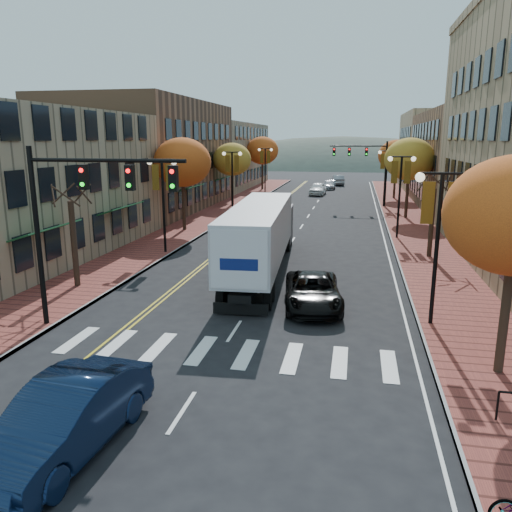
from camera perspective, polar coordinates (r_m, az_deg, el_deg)
The scene contains 28 objects.
ground at distance 16.02m, azimuth -5.99°, elevation -13.73°, with size 200.00×200.00×0.00m, color black.
sidewalk_left at distance 48.53m, azimuth -4.84°, elevation 4.70°, with size 4.00×85.00×0.15m, color brown.
sidewalk_right at distance 46.88m, azimuth 16.87°, elevation 3.88°, with size 4.00×85.00×0.15m, color brown.
building_left_mid at distance 54.03m, azimuth -12.24°, elevation 11.10°, with size 12.00×24.00×11.00m, color brown.
building_left_far at distance 77.64m, azimuth -4.78°, elevation 11.36°, with size 12.00×26.00×9.50m, color #9E8966.
building_right_mid at distance 57.41m, azimuth 25.94°, elevation 9.70°, with size 15.00×24.00×10.00m, color brown.
building_right_far at distance 78.89m, azimuth 22.04°, elevation 11.04°, with size 15.00×20.00×11.00m, color #9E8966.
tree_left_a at distance 25.89m, azimuth -20.07°, elevation 1.31°, with size 0.28×0.28×4.20m.
tree_left_b at distance 39.94m, azimuth -8.41°, elevation 10.53°, with size 4.48×4.48×7.21m.
tree_left_c at distance 55.28m, azimuth -2.76°, elevation 10.96°, with size 4.16×4.16×6.69m.
tree_left_d at distance 72.85m, azimuth 0.74°, elevation 11.96°, with size 4.61×4.61×7.42m.
tree_right_b at distance 32.32m, azimuth 19.43°, elevation 3.60°, with size 0.28×0.28×4.20m.
tree_right_c at distance 47.85m, azimuth 17.14°, elevation 10.52°, with size 4.48×4.48×7.21m.
tree_right_d at distance 63.79m, azimuth 15.75°, elevation 11.01°, with size 4.35×4.35×7.00m.
lamp_left_b at distance 32.02m, azimuth -10.61°, elevation 7.74°, with size 1.96×0.36×6.05m.
lamp_left_c at distance 49.14m, azimuth -2.74°, elevation 9.79°, with size 1.96×0.36×6.05m.
lamp_left_d at distance 66.73m, azimuth 1.06°, elevation 10.71°, with size 1.96×0.36×6.05m.
lamp_right_a at distance 20.06m, azimuth 20.19°, elevation 3.97°, with size 1.96×0.36×6.05m.
lamp_right_b at distance 37.84m, azimuth 16.18°, elevation 8.26°, with size 1.96×0.36×6.05m.
lamp_right_c at distance 55.76m, azimuth 14.72°, elevation 9.79°, with size 1.96×0.36×6.05m.
traffic_mast_near at distance 19.44m, azimuth -19.34°, elevation 5.64°, with size 6.10×0.35×7.00m.
traffic_mast_far at distance 55.65m, azimuth 12.65°, elevation 10.54°, with size 6.10×0.34×7.00m.
semi_truck at distance 27.38m, azimuth 0.70°, elevation 2.78°, with size 3.46×15.69×3.89m.
navy_sedan at distance 13.05m, azimuth -20.95°, elevation -16.96°, with size 1.84×5.29×1.74m, color #0D1C36.
black_suv at distance 22.08m, azimuth 6.51°, elevation -4.03°, with size 2.38×5.17×1.44m, color black.
car_far_white at distance 67.00m, azimuth 7.08°, elevation 7.65°, with size 1.95×4.85×1.65m, color white.
car_far_silver at distance 74.90m, azimuth 8.38°, elevation 8.03°, with size 1.73×4.24×1.23m, color #A2A3AA.
car_far_oncoming at distance 81.93m, azimuth 9.34°, elevation 8.57°, with size 1.69×4.86×1.60m, color #93949A.
Camera 1 is at (4.37, -13.60, 7.25)m, focal length 35.00 mm.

